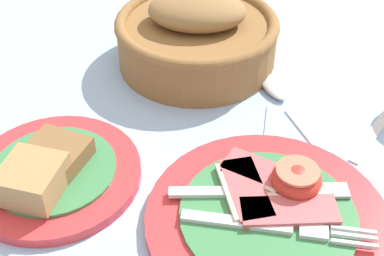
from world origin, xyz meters
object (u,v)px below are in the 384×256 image
teaspoon_near_cup (273,93)px  bread_basket (197,35)px  breakfast_plate (270,211)px  bread_plate (51,172)px  teaspoon_by_saucer (281,97)px

teaspoon_near_cup → bread_basket: bearing=60.0°
breakfast_plate → bread_plate: size_ratio=1.30×
bread_basket → teaspoon_near_cup: (0.12, -0.04, -0.04)m
bread_plate → bread_basket: 0.28m
breakfast_plate → teaspoon_by_saucer: bearing=101.3°
breakfast_plate → bread_plate: 0.23m
bread_basket → teaspoon_by_saucer: bread_basket is taller
bread_basket → bread_plate: bearing=-102.0°
bread_plate → teaspoon_near_cup: 0.30m
teaspoon_by_saucer → teaspoon_near_cup: 0.01m
breakfast_plate → bread_basket: 0.30m
teaspoon_by_saucer → bread_plate: bearing=98.9°
bread_plate → bread_basket: bearing=78.0°
bread_plate → teaspoon_near_cup: bearing=52.7°
breakfast_plate → teaspoon_near_cup: 0.21m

